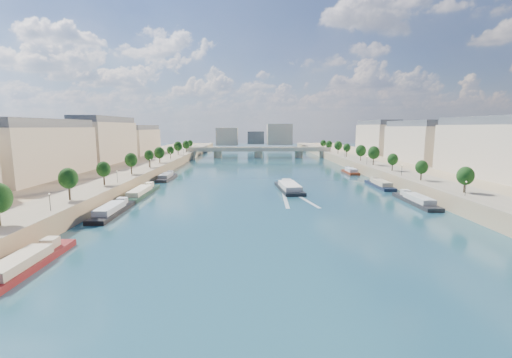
{
  "coord_description": "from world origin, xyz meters",
  "views": [
    {
      "loc": [
        -7.3,
        -46.65,
        24.07
      ],
      "look_at": [
        -4.79,
        77.7,
        5.0
      ],
      "focal_mm": 24.0,
      "sensor_mm": 36.0,
      "label": 1
    }
  ],
  "objects": [
    {
      "name": "ground",
      "position": [
        0.0,
        100.0,
        0.0
      ],
      "size": [
        700.0,
        700.0,
        0.0
      ],
      "primitive_type": "plane",
      "color": "#0D333A",
      "rests_on": "ground"
    },
    {
      "name": "moored_barges_left",
      "position": [
        -45.5,
        44.29,
        0.84
      ],
      "size": [
        5.0,
        156.6,
        3.6
      ],
      "color": "#15202F",
      "rests_on": "ground"
    },
    {
      "name": "buildings_right",
      "position": [
        85.0,
        112.0,
        16.45
      ],
      "size": [
        16.0,
        226.0,
        23.2
      ],
      "color": "beige",
      "rests_on": "ground"
    },
    {
      "name": "moored_barges_right",
      "position": [
        45.5,
        60.12,
        0.84
      ],
      "size": [
        5.0,
        158.99,
        3.6
      ],
      "color": "black",
      "rests_on": "ground"
    },
    {
      "name": "lamps_right",
      "position": [
        52.5,
        105.0,
        7.78
      ],
      "size": [
        0.36,
        200.36,
        4.28
      ],
      "color": "black",
      "rests_on": "ground"
    },
    {
      "name": "bridge",
      "position": [
        0.0,
        222.38,
        5.08
      ],
      "size": [
        112.0,
        12.0,
        8.15
      ],
      "color": "#C1B79E",
      "rests_on": "ground"
    },
    {
      "name": "skyline",
      "position": [
        3.19,
        319.52,
        14.66
      ],
      "size": [
        79.0,
        42.0,
        22.0
      ],
      "color": "beige",
      "rests_on": "ground"
    },
    {
      "name": "lamps_left",
      "position": [
        -52.5,
        90.0,
        7.78
      ],
      "size": [
        0.36,
        200.36,
        4.28
      ],
      "color": "black",
      "rests_on": "ground"
    },
    {
      "name": "trees_left",
      "position": [
        -55.0,
        102.0,
        10.48
      ],
      "size": [
        4.8,
        268.8,
        8.26
      ],
      "color": "#382B1E",
      "rests_on": "ground"
    },
    {
      "name": "trees_right",
      "position": [
        55.0,
        110.0,
        10.48
      ],
      "size": [
        4.8,
        268.8,
        8.26
      ],
      "color": "#382B1E",
      "rests_on": "ground"
    },
    {
      "name": "pave_right",
      "position": [
        57.0,
        100.0,
        5.05
      ],
      "size": [
        14.0,
        520.0,
        0.1
      ],
      "primitive_type": "cube",
      "color": "gray",
      "rests_on": "quay_right"
    },
    {
      "name": "pave_left",
      "position": [
        -57.0,
        100.0,
        5.05
      ],
      "size": [
        14.0,
        520.0,
        0.1
      ],
      "primitive_type": "cube",
      "color": "gray",
      "rests_on": "quay_left"
    },
    {
      "name": "buildings_left",
      "position": [
        -85.0,
        112.0,
        16.45
      ],
      "size": [
        16.0,
        226.0,
        23.2
      ],
      "color": "beige",
      "rests_on": "ground"
    },
    {
      "name": "quay_right",
      "position": [
        72.0,
        100.0,
        2.5
      ],
      "size": [
        44.0,
        520.0,
        5.0
      ],
      "primitive_type": "cube",
      "color": "#9E8460",
      "rests_on": "ground"
    },
    {
      "name": "quay_left",
      "position": [
        -72.0,
        100.0,
        2.5
      ],
      "size": [
        44.0,
        520.0,
        5.0
      ],
      "primitive_type": "cube",
      "color": "#9E8460",
      "rests_on": "ground"
    },
    {
      "name": "wake",
      "position": [
        7.95,
        64.99,
        0.02
      ],
      "size": [
        10.75,
        26.03,
        0.04
      ],
      "color": "silver",
      "rests_on": "ground"
    },
    {
      "name": "tour_barge",
      "position": [
        7.95,
        81.64,
        0.94
      ],
      "size": [
        9.37,
        26.31,
        3.64
      ],
      "rotation": [
        0.0,
        0.0,
        0.08
      ],
      "color": "black",
      "rests_on": "ground"
    }
  ]
}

